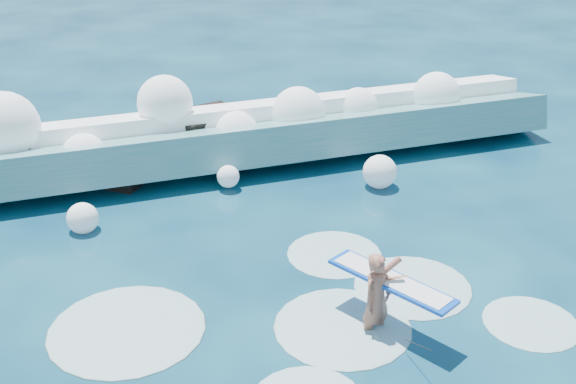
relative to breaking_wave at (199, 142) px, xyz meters
name	(u,v)px	position (x,y,z in m)	size (l,w,h in m)	color
ground	(247,303)	(-0.63, -6.92, -0.60)	(200.00, 200.00, 0.00)	#07243F
breaking_wave	(199,142)	(0.00, 0.00, 0.00)	(19.94, 3.04, 1.72)	teal
rock_cluster	(96,156)	(-2.70, 0.38, -0.19)	(8.01, 3.21, 1.30)	black
surfer_with_board	(380,296)	(1.41, -8.38, 0.07)	(1.63, 2.93, 1.80)	#A7614E
wave_spray	(173,125)	(-0.67, -0.06, 0.59)	(15.77, 4.80, 2.43)	white
surf_foam	(299,316)	(0.17, -7.61, -0.60)	(9.27, 6.05, 0.14)	silver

